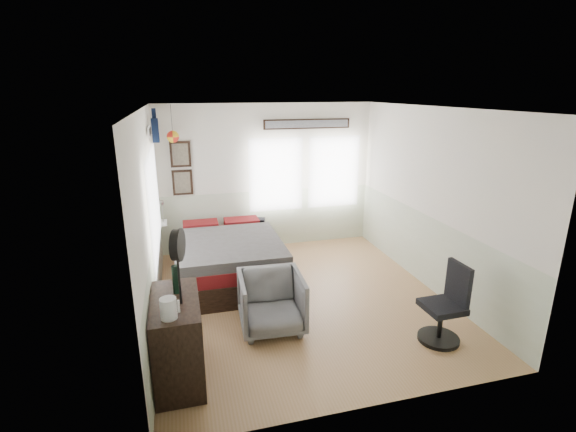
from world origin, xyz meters
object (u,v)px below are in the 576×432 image
object	(u,v)px
armchair	(272,302)
nightstand	(257,239)
bed	(228,258)
task_chair	(446,310)
dresser	(178,339)

from	to	relation	value
armchair	nightstand	size ratio (longest dim) A/B	1.71
bed	task_chair	bearing A→B (deg)	-46.11
dresser	nightstand	size ratio (longest dim) A/B	2.12
dresser	armchair	distance (m)	1.33
bed	armchair	xyz separation A→B (m)	(0.35, -1.63, 0.02)
dresser	armchair	xyz separation A→B (m)	(1.14, 0.66, -0.08)
armchair	task_chair	distance (m)	2.11
bed	dresser	size ratio (longest dim) A/B	2.20
bed	task_chair	size ratio (longest dim) A/B	2.23
dresser	task_chair	xyz separation A→B (m)	(3.10, -0.13, -0.05)
bed	nightstand	xyz separation A→B (m)	(0.67, 1.03, -0.11)
bed	dresser	distance (m)	2.43
bed	dresser	xyz separation A→B (m)	(-0.80, -2.29, 0.11)
armchair	nightstand	xyz separation A→B (m)	(0.32, 2.66, -0.13)
dresser	nightstand	distance (m)	3.64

